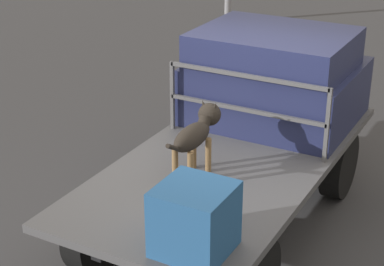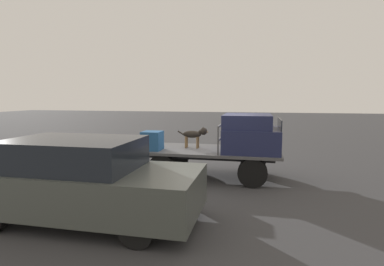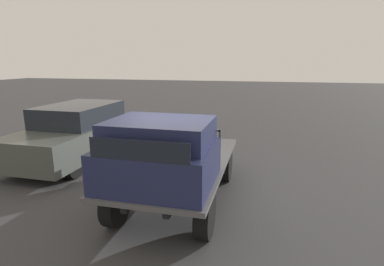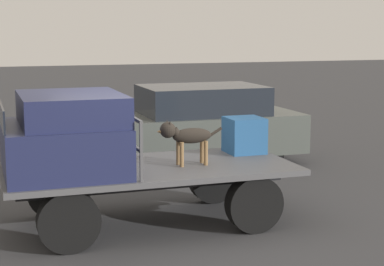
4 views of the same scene
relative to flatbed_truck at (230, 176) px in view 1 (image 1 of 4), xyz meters
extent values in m
plane|color=#38383A|center=(0.00, 0.00, -0.62)|extent=(80.00, 80.00, 0.00)
cylinder|color=black|center=(1.27, 0.81, -0.22)|extent=(0.80, 0.24, 0.80)
cylinder|color=black|center=(1.27, -0.81, -0.22)|extent=(0.80, 0.24, 0.80)
cylinder|color=black|center=(-1.27, 0.81, -0.22)|extent=(0.80, 0.24, 0.80)
cube|color=black|center=(0.00, 0.34, 0.07)|extent=(3.77, 0.10, 0.18)
cube|color=black|center=(0.00, -0.34, 0.07)|extent=(3.77, 0.10, 0.18)
cube|color=#4C4C4F|center=(0.00, 0.00, 0.20)|extent=(4.10, 1.94, 0.08)
cube|color=#1E2347|center=(1.21, 0.00, 0.57)|extent=(1.59, 1.82, 0.66)
cube|color=#1E2347|center=(1.09, 0.00, 1.10)|extent=(1.35, 1.68, 0.41)
cube|color=black|center=(1.99, 0.00, 1.04)|extent=(0.02, 1.49, 0.31)
cube|color=#4C4C4F|center=(0.34, 0.89, 0.63)|extent=(0.04, 0.04, 0.79)
cube|color=#4C4C4F|center=(0.34, -0.89, 0.63)|extent=(0.04, 0.04, 0.79)
cube|color=#4C4C4F|center=(0.34, 0.00, 1.01)|extent=(0.04, 1.78, 0.04)
cube|color=#4C4C4F|center=(0.34, 0.00, 0.63)|extent=(0.04, 1.78, 0.04)
cylinder|color=brown|center=(-0.41, 0.21, 0.41)|extent=(0.06, 0.06, 0.35)
cylinder|color=brown|center=(-0.41, 0.04, 0.41)|extent=(0.06, 0.06, 0.35)
cylinder|color=brown|center=(-0.78, 0.21, 0.41)|extent=(0.06, 0.06, 0.35)
cylinder|color=brown|center=(-0.78, 0.04, 0.41)|extent=(0.06, 0.06, 0.35)
ellipsoid|color=black|center=(-0.60, 0.13, 0.66)|extent=(0.58, 0.22, 0.22)
sphere|color=brown|center=(-0.44, 0.13, 0.62)|extent=(0.10, 0.10, 0.10)
cylinder|color=black|center=(-0.35, 0.13, 0.72)|extent=(0.16, 0.12, 0.15)
sphere|color=black|center=(-0.24, 0.13, 0.76)|extent=(0.23, 0.23, 0.23)
cone|color=brown|center=(-0.14, 0.13, 0.75)|extent=(0.13, 0.13, 0.13)
cone|color=black|center=(-0.25, 0.19, 0.86)|extent=(0.06, 0.08, 0.10)
cone|color=black|center=(-0.25, 0.06, 0.86)|extent=(0.06, 0.08, 0.10)
cylinder|color=black|center=(-0.93, 0.13, 0.68)|extent=(0.25, 0.04, 0.17)
cube|color=#235184|center=(-1.67, -0.49, 0.52)|extent=(0.56, 0.56, 0.56)
camera|label=1|loc=(-5.43, -2.52, 3.13)|focal=60.00mm
camera|label=2|loc=(1.33, -8.84, 1.80)|focal=28.00mm
camera|label=3|loc=(5.67, 1.68, 2.25)|focal=28.00mm
camera|label=4|loc=(2.29, 8.66, 2.18)|focal=60.00mm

